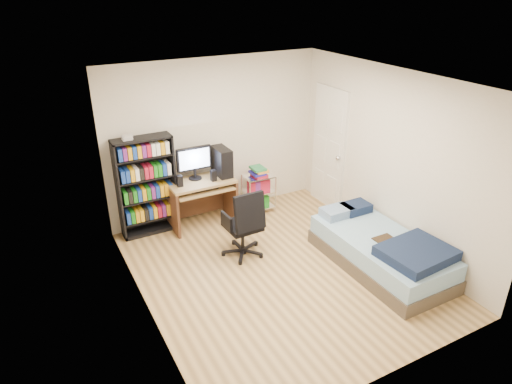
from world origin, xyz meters
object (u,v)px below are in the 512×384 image
media_shelf (146,185)px  bed (382,251)px  computer_desk (206,182)px  office_chair (244,235)px

media_shelf → bed: size_ratio=0.80×
computer_desk → office_chair: size_ratio=1.25×
media_shelf → bed: media_shelf is taller
computer_desk → bed: (1.55, -2.28, -0.43)m
computer_desk → bed: 2.79m
computer_desk → office_chair: bearing=-86.5°
computer_desk → office_chair: 1.21m
media_shelf → computer_desk: (0.89, -0.11, -0.10)m
media_shelf → office_chair: media_shelf is taller
office_chair → bed: 1.86m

